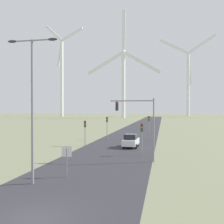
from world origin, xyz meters
name	(u,v)px	position (x,y,z in m)	size (l,w,h in m)	color
ground_plane	(34,220)	(0.00, 0.00, 0.00)	(600.00, 600.00, 0.00)	#757A5B
road_surface	(136,132)	(0.00, 48.00, 0.00)	(10.00, 240.00, 0.01)	#2D2D33
streetlamp	(32,93)	(-2.98, 5.48, 6.41)	(3.75, 0.32, 10.18)	gray
stop_sign_near	(67,156)	(-1.28, 7.68, 1.66)	(0.81, 0.07, 2.39)	gray
traffic_light_post_near_left	(85,127)	(-4.93, 24.44, 2.64)	(0.28, 0.34, 3.59)	gray
traffic_light_post_near_right	(142,132)	(3.66, 18.35, 2.66)	(0.28, 0.34, 3.62)	gray
traffic_light_post_mid_left	(107,123)	(-3.41, 32.23, 2.87)	(0.28, 0.33, 3.91)	gray
traffic_light_post_mid_right	(149,122)	(3.61, 33.71, 2.96)	(0.28, 0.33, 4.04)	gray
traffic_light_mast_overhead	(139,117)	(3.65, 14.72, 4.50)	(4.42, 0.34, 6.35)	gray
car_approaching	(131,141)	(1.67, 24.24, 0.91)	(2.00, 4.18, 1.83)	white
wind_turbine_far_left	(62,71)	(-64.89, 164.31, 32.43)	(31.69, 9.98, 66.78)	white
wind_turbine_left	(123,75)	(-16.66, 138.13, 24.90)	(43.08, 2.60, 62.47)	white
wind_turbine_center	(188,76)	(23.98, 189.69, 29.34)	(40.93, 2.65, 60.20)	white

